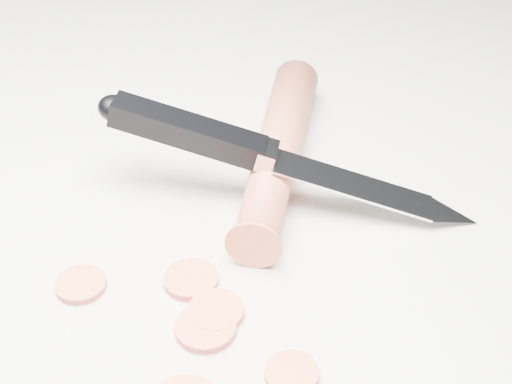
{
  "coord_description": "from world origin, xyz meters",
  "views": [
    {
      "loc": [
        -0.0,
        -0.35,
        0.33
      ],
      "look_at": [
        0.02,
        0.05,
        0.02
      ],
      "focal_mm": 50.0,
      "sensor_mm": 36.0,
      "label": 1
    }
  ],
  "objects": [
    {
      "name": "carrot_slice_5",
      "position": [
        -0.01,
        -0.06,
        0.0
      ],
      "size": [
        0.04,
        0.04,
        0.01
      ],
      "primitive_type": "cylinder",
      "color": "#E56439",
      "rests_on": "ground"
    },
    {
      "name": "carrot_slice_2",
      "position": [
        -0.01,
        -0.05,
        0.0
      ],
      "size": [
        0.03,
        0.03,
        0.01
      ],
      "primitive_type": "cylinder",
      "color": "#E56439",
      "rests_on": "ground"
    },
    {
      "name": "carrot_slice_3",
      "position": [
        -0.02,
        -0.02,
        0.0
      ],
      "size": [
        0.03,
        0.03,
        0.01
      ],
      "primitive_type": "cylinder",
      "color": "#E56439",
      "rests_on": "ground"
    },
    {
      "name": "kitchen_knife",
      "position": [
        0.05,
        0.06,
        0.04
      ],
      "size": [
        0.27,
        0.09,
        0.08
      ],
      "primitive_type": null,
      "color": "silver",
      "rests_on": "ground"
    },
    {
      "name": "carrot",
      "position": [
        0.04,
        0.1,
        0.02
      ],
      "size": [
        0.08,
        0.22,
        0.03
      ],
      "primitive_type": "cylinder",
      "rotation": [
        1.57,
        0.0,
        -0.23
      ],
      "color": "#C55336",
      "rests_on": "ground"
    },
    {
      "name": "carrot_slice_4",
      "position": [
        0.03,
        -0.1,
        0.0
      ],
      "size": [
        0.03,
        0.03,
        0.01
      ],
      "primitive_type": "cylinder",
      "color": "#E56439",
      "rests_on": "ground"
    },
    {
      "name": "carrot_slice_0",
      "position": [
        -0.09,
        -0.02,
        0.0
      ],
      "size": [
        0.03,
        0.03,
        0.01
      ],
      "primitive_type": "cylinder",
      "color": "#E56439",
      "rests_on": "ground"
    },
    {
      "name": "ground",
      "position": [
        0.0,
        0.0,
        0.0
      ],
      "size": [
        2.4,
        2.4,
        0.0
      ],
      "primitive_type": "plane",
      "color": "beige",
      "rests_on": "ground"
    }
  ]
}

